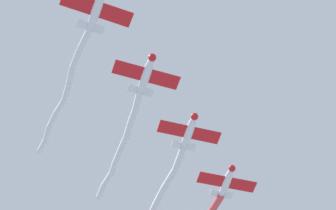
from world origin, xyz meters
The scene contains 6 objects.
airplane_lead centered at (1.95, 5.45, 62.00)m, with size 5.89×7.57×1.92m.
smoke_trail_lead centered at (14.38, -0.54, 63.92)m, with size 20.61×10.10×5.20m.
airplane_left_wing centered at (3.92, -4.07, 62.25)m, with size 5.87×7.46×1.92m.
smoke_trail_left_wing centered at (14.39, -10.31, 63.14)m, with size 17.26×10.09×2.63m.
airplane_right_wing centered at (5.89, -13.59, 62.50)m, with size 6.00×7.34×1.92m.
airplane_slot centered at (7.86, -23.12, 62.75)m, with size 6.04×7.30×1.92m.
Camera 1 is at (-24.48, 23.40, 2.11)m, focal length 68.69 mm.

